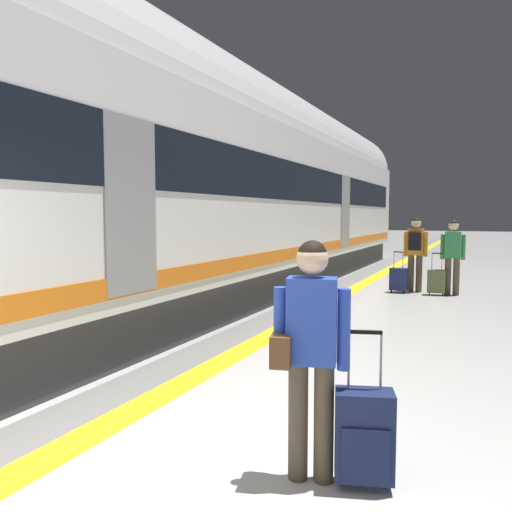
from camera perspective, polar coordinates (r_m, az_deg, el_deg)
safety_line_strip at (r=12.37m, az=10.51°, el=-3.83°), size 0.36×80.00×0.01m
tactile_edge_band at (r=12.47m, az=8.74°, el=-3.75°), size 0.75×80.00×0.01m
high_speed_train at (r=10.46m, az=-5.29°, el=8.42°), size 2.94×28.24×4.97m
traveller_foreground at (r=3.47m, az=5.96°, el=-9.67°), size 0.53×0.35×1.63m
rolling_suitcase_foreground at (r=3.63m, az=12.00°, el=-18.96°), size 0.43×0.33×1.04m
passenger_near at (r=12.49m, az=17.37°, el=0.87°), size 0.54×0.34×1.74m
suitcase_near at (r=12.30m, az=15.64°, el=-2.50°), size 0.41×0.28×0.96m
passenger_mid at (r=12.25m, az=21.11°, el=0.45°), size 0.53×0.22×1.69m
suitcase_mid at (r=12.18m, az=19.47°, el=-2.67°), size 0.41×0.28×0.96m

